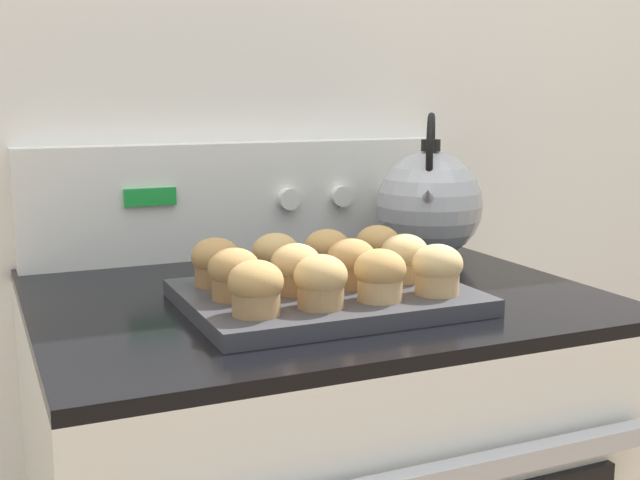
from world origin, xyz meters
TOP-DOWN VIEW (x-y plane):
  - wall_back at (0.00, 0.68)m, footprint 8.00×0.05m
  - control_panel at (0.00, 0.63)m, footprint 0.76×0.07m
  - muffin_pan at (-0.01, 0.25)m, footprint 0.37×0.29m
  - muffin_r0_c0 at (-0.14, 0.17)m, footprint 0.07×0.07m
  - muffin_r0_c1 at (-0.06, 0.17)m, footprint 0.07×0.07m
  - muffin_r0_c2 at (0.03, 0.17)m, footprint 0.07×0.07m
  - muffin_r0_c3 at (0.11, 0.17)m, footprint 0.07×0.07m
  - muffin_r1_c0 at (-0.14, 0.25)m, footprint 0.07×0.07m
  - muffin_r1_c1 at (-0.06, 0.25)m, footprint 0.07×0.07m
  - muffin_r1_c2 at (0.02, 0.25)m, footprint 0.07×0.07m
  - muffin_r1_c3 at (0.11, 0.26)m, footprint 0.07×0.07m
  - muffin_r2_c0 at (-0.14, 0.33)m, footprint 0.07×0.07m
  - muffin_r2_c1 at (-0.05, 0.33)m, footprint 0.07×0.07m
  - muffin_r2_c2 at (0.03, 0.34)m, footprint 0.07×0.07m
  - muffin_r2_c3 at (0.11, 0.34)m, footprint 0.07×0.07m
  - tea_kettle at (0.28, 0.48)m, footprint 0.18×0.21m

SIDE VIEW (x-z plane):
  - muffin_pan at x=-0.01m, z-range 0.90..0.92m
  - muffin_r0_c0 at x=-0.14m, z-range 0.92..0.98m
  - muffin_r0_c1 at x=-0.06m, z-range 0.92..0.98m
  - muffin_r0_c2 at x=0.03m, z-range 0.92..0.98m
  - muffin_r0_c3 at x=0.11m, z-range 0.92..0.98m
  - muffin_r1_c0 at x=-0.14m, z-range 0.92..0.98m
  - muffin_r1_c1 at x=-0.06m, z-range 0.92..0.98m
  - muffin_r1_c2 at x=0.02m, z-range 0.92..0.98m
  - muffin_r1_c3 at x=0.11m, z-range 0.92..0.98m
  - muffin_r2_c0 at x=-0.14m, z-range 0.92..0.98m
  - muffin_r2_c1 at x=-0.05m, z-range 0.92..0.98m
  - muffin_r2_c2 at x=0.03m, z-range 0.92..0.98m
  - muffin_r2_c3 at x=0.11m, z-range 0.92..0.98m
  - tea_kettle at x=0.28m, z-range 0.87..1.12m
  - control_panel at x=0.00m, z-range 0.90..1.09m
  - wall_back at x=0.00m, z-range 0.00..2.40m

